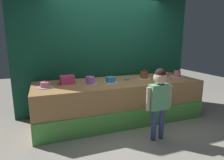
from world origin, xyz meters
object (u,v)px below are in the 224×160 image
at_px(donut, 127,79).
at_px(cake_far_right, 177,74).
at_px(cake_far_left, 45,85).
at_px(pink_box, 67,80).
at_px(child_figure, 159,95).
at_px(cake_center_right, 144,76).
at_px(cake_center_left, 110,80).
at_px(cake_right, 162,75).
at_px(cake_left, 90,81).

distance_m(donut, cake_far_right, 1.21).
bearing_deg(cake_far_left, pink_box, 21.22).
xyz_separation_m(pink_box, donut, (1.20, -0.06, -0.06)).
bearing_deg(cake_far_left, child_figure, -30.36).
distance_m(cake_center_right, cake_far_right, 0.81).
bearing_deg(cake_center_right, cake_center_left, -172.33).
height_order(child_figure, pink_box, child_figure).
height_order(pink_box, cake_center_left, pink_box).
relative_size(child_figure, cake_center_left, 4.39).
distance_m(child_figure, pink_box, 1.71).
xyz_separation_m(cake_right, cake_far_right, (0.40, 0.01, -0.01)).
xyz_separation_m(child_figure, cake_far_right, (1.14, 0.99, 0.08)).
bearing_deg(pink_box, cake_left, -21.93).
distance_m(cake_center_left, cake_far_right, 1.61).
bearing_deg(pink_box, donut, -2.66).
bearing_deg(pink_box, cake_far_right, -3.38).
height_order(cake_center_right, cake_right, cake_center_right).
bearing_deg(cake_center_right, pink_box, 177.63).
xyz_separation_m(pink_box, cake_right, (2.01, -0.15, -0.02)).
bearing_deg(cake_far_left, cake_far_right, 0.28).
relative_size(donut, cake_right, 0.31).
height_order(pink_box, cake_far_left, pink_box).
bearing_deg(cake_far_right, cake_left, -179.44).
distance_m(pink_box, cake_center_left, 0.82).
distance_m(cake_far_left, cake_center_left, 1.20).
xyz_separation_m(cake_left, cake_center_left, (0.40, -0.01, -0.01)).
distance_m(cake_right, cake_far_right, 0.40).
xyz_separation_m(cake_center_right, cake_far_right, (0.80, -0.08, -0.01)).
xyz_separation_m(pink_box, cake_center_left, (0.80, -0.17, -0.03)).
distance_m(child_figure, cake_far_left, 1.94).
relative_size(pink_box, cake_far_left, 0.87).
bearing_deg(cake_center_left, cake_right, 1.07).
distance_m(child_figure, donut, 1.08).
bearing_deg(child_figure, cake_far_left, 149.64).
height_order(pink_box, cake_far_right, pink_box).
height_order(donut, cake_right, cake_right).
xyz_separation_m(cake_left, cake_far_right, (2.01, 0.02, -0.01)).
xyz_separation_m(pink_box, cake_left, (0.40, -0.16, -0.02)).
relative_size(pink_box, cake_far_right, 0.80).
distance_m(donut, cake_right, 0.81).
bearing_deg(donut, pink_box, 177.34).
relative_size(cake_far_left, cake_far_right, 0.92).
bearing_deg(cake_center_left, cake_far_right, 1.16).
height_order(cake_center_left, cake_right, cake_right).
bearing_deg(cake_left, cake_center_right, 4.51).
distance_m(child_figure, cake_center_left, 1.07).
height_order(pink_box, cake_left, cake_left).
xyz_separation_m(pink_box, cake_far_left, (-0.40, -0.16, -0.04)).
bearing_deg(cake_center_right, cake_far_right, -5.38).
bearing_deg(child_figure, pink_box, 138.22).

